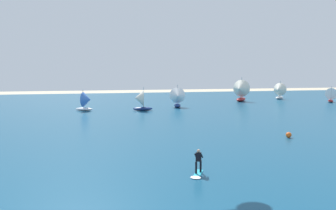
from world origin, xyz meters
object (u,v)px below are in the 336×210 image
kitesurfer (198,166)px  marker_buoy (289,135)px  sailboat_near_shore (86,101)px  sailboat_center_horizon (279,91)px  sailboat_mid_left (178,97)px  sailboat_trailing (331,95)px  sailboat_far_right (140,100)px  sailboat_mid_right (240,90)px

kitesurfer → marker_buoy: 15.46m
sailboat_near_shore → marker_buoy: bearing=-50.0°
sailboat_center_horizon → marker_buoy: size_ratio=7.55×
sailboat_center_horizon → sailboat_near_shore: sailboat_center_horizon is taller
marker_buoy → sailboat_center_horizon: bearing=60.5°
sailboat_mid_left → sailboat_trailing: sailboat_mid_left is taller
kitesurfer → sailboat_far_right: (-0.34, 33.76, 1.24)m
sailboat_far_right → sailboat_mid_right: (23.62, 11.39, 0.63)m
sailboat_mid_right → sailboat_mid_left: size_ratio=1.29×
sailboat_trailing → sailboat_near_shore: bearing=-174.3°
sailboat_mid_left → sailboat_trailing: (35.32, 3.40, -0.32)m
sailboat_center_horizon → sailboat_mid_right: (-11.47, -3.38, 0.47)m
sailboat_mid_left → kitesurfer: bearing=-100.8°
sailboat_near_shore → sailboat_mid_left: size_ratio=0.87×
sailboat_trailing → sailboat_far_right: bearing=-171.2°
sailboat_near_shore → sailboat_trailing: (51.77, 5.15, -0.07)m
sailboat_far_right → marker_buoy: 27.82m
sailboat_center_horizon → sailboat_trailing: sailboat_center_horizon is taller
kitesurfer → sailboat_near_shore: 36.45m
kitesurfer → marker_buoy: bearing=36.1°
kitesurfer → sailboat_far_right: bearing=90.6°
kitesurfer → sailboat_near_shore: (-9.39, 35.20, 1.06)m
sailboat_far_right → sailboat_trailing: 43.23m
sailboat_mid_left → marker_buoy: 28.41m
sailboat_trailing → marker_buoy: size_ratio=5.99×
sailboat_mid_left → sailboat_far_right: bearing=-156.6°
sailboat_center_horizon → sailboat_near_shore: size_ratio=1.21×
sailboat_center_horizon → sailboat_trailing: (7.63, -8.18, -0.41)m
sailboat_center_horizon → sailboat_near_shore: bearing=-163.2°
sailboat_trailing → sailboat_mid_right: bearing=165.9°
sailboat_center_horizon → marker_buoy: (-22.27, -39.42, -1.72)m
sailboat_near_shore → marker_buoy: (21.87, -26.09, -1.37)m
sailboat_mid_right → marker_buoy: (-10.80, -36.03, -2.19)m
sailboat_mid_left → marker_buoy: sailboat_mid_left is taller
sailboat_center_horizon → marker_buoy: 45.31m
sailboat_trailing → sailboat_mid_left: bearing=-174.5°
sailboat_mid_right → sailboat_mid_left: 18.17m
sailboat_trailing → marker_buoy: bearing=-133.8°
sailboat_center_horizon → sailboat_far_right: sailboat_center_horizon is taller
kitesurfer → marker_buoy: (12.48, 9.11, -0.31)m
kitesurfer → sailboat_center_horizon: size_ratio=0.46×
sailboat_near_shore → sailboat_mid_right: 34.16m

